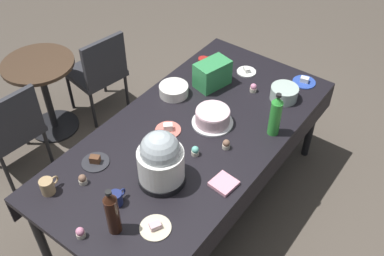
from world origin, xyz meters
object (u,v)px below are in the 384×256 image
(coffee_mug_red, at_px, (203,62))
(coffee_mug_tan, at_px, (48,186))
(dessert_plate_coral, at_px, (168,129))
(soda_carton, at_px, (212,74))
(cupcake_rose, at_px, (195,151))
(maroon_chair_left, at_px, (11,127))
(frosted_layer_cake, at_px, (213,117))
(soda_bottle_cola, at_px, (112,213))
(ceramic_snack_bowl, at_px, (174,90))
(cupcake_mint, at_px, (83,179))
(potluck_table, at_px, (192,140))
(cupcake_vanilla, at_px, (253,88))
(dessert_plate_charcoal, at_px, (95,161))
(cupcake_lemon, at_px, (226,144))
(dessert_plate_white, at_px, (246,71))
(cupcake_berry, at_px, (80,233))
(dessert_plate_cream, at_px, (155,227))
(glass_salad_bowl, at_px, (284,93))
(maroon_chair_right, at_px, (99,70))
(coffee_mug_navy, at_px, (116,198))
(dessert_plate_cobalt, at_px, (304,81))
(round_cafe_table, at_px, (43,84))
(slow_cooker, at_px, (161,160))

(coffee_mug_red, relative_size, coffee_mug_tan, 0.93)
(dessert_plate_coral, relative_size, soda_carton, 0.68)
(cupcake_rose, bearing_deg, maroon_chair_left, 105.77)
(frosted_layer_cake, relative_size, soda_bottle_cola, 0.89)
(ceramic_snack_bowl, xyz_separation_m, coffee_mug_red, (0.42, 0.03, 0.00))
(cupcake_mint, xyz_separation_m, soda_carton, (1.26, -0.07, 0.07))
(potluck_table, xyz_separation_m, maroon_chair_left, (-0.56, 1.32, -0.20))
(dessert_plate_coral, xyz_separation_m, cupcake_vanilla, (0.71, -0.24, 0.02))
(dessert_plate_charcoal, xyz_separation_m, cupcake_rose, (0.43, -0.46, 0.02))
(cupcake_lemon, bearing_deg, dessert_plate_coral, 103.04)
(soda_bottle_cola, relative_size, maroon_chair_left, 0.38)
(potluck_table, xyz_separation_m, coffee_mug_tan, (-0.90, 0.38, 0.11))
(dessert_plate_white, bearing_deg, cupcake_berry, -177.70)
(potluck_table, bearing_deg, coffee_mug_tan, 157.21)
(dessert_plate_cream, xyz_separation_m, soda_carton, (1.25, 0.49, 0.09))
(dessert_plate_cream, xyz_separation_m, dessert_plate_coral, (0.66, 0.44, 0.00))
(cupcake_lemon, height_order, maroon_chair_left, maroon_chair_left)
(glass_salad_bowl, distance_m, cupcake_lemon, 0.68)
(coffee_mug_red, bearing_deg, maroon_chair_right, 107.20)
(frosted_layer_cake, distance_m, maroon_chair_left, 1.59)
(maroon_chair_left, bearing_deg, dessert_plate_charcoal, -91.10)
(glass_salad_bowl, xyz_separation_m, coffee_mug_navy, (-1.43, 0.32, -0.01))
(maroon_chair_left, bearing_deg, cupcake_mint, -99.72)
(maroon_chair_left, bearing_deg, cupcake_lemon, -69.91)
(cupcake_lemon, bearing_deg, ceramic_snack_bowl, 68.98)
(ceramic_snack_bowl, distance_m, coffee_mug_red, 0.42)
(glass_salad_bowl, height_order, maroon_chair_left, same)
(dessert_plate_cream, bearing_deg, dessert_plate_coral, 33.73)
(dessert_plate_cobalt, bearing_deg, soda_bottle_cola, 172.72)
(cupcake_lemon, height_order, cupcake_mint, same)
(cupcake_lemon, height_order, cupcake_berry, same)
(potluck_table, height_order, cupcake_vanilla, cupcake_vanilla)
(potluck_table, relative_size, dessert_plate_cobalt, 12.48)
(glass_salad_bowl, bearing_deg, round_cafe_table, 111.91)
(ceramic_snack_bowl, relative_size, round_cafe_table, 0.30)
(potluck_table, xyz_separation_m, ceramic_snack_bowl, (0.26, 0.36, 0.10))
(soda_carton, bearing_deg, dessert_plate_coral, -160.89)
(dessert_plate_charcoal, distance_m, maroon_chair_right, 1.41)
(slow_cooker, distance_m, maroon_chair_left, 1.49)
(cupcake_lemon, xyz_separation_m, maroon_chair_left, (-0.58, 1.58, -0.29))
(ceramic_snack_bowl, relative_size, maroon_chair_left, 0.25)
(potluck_table, bearing_deg, dessert_plate_cream, -158.31)
(potluck_table, bearing_deg, coffee_mug_navy, 179.85)
(round_cafe_table, bearing_deg, coffee_mug_navy, -113.61)
(dessert_plate_charcoal, distance_m, coffee_mug_tan, 0.33)
(glass_salad_bowl, height_order, dessert_plate_coral, glass_salad_bowl)
(maroon_chair_right, height_order, round_cafe_table, maroon_chair_right)
(slow_cooker, relative_size, soda_carton, 1.43)
(dessert_plate_cream, bearing_deg, maroon_chair_left, 83.94)
(cupcake_mint, distance_m, cupcake_rose, 0.72)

